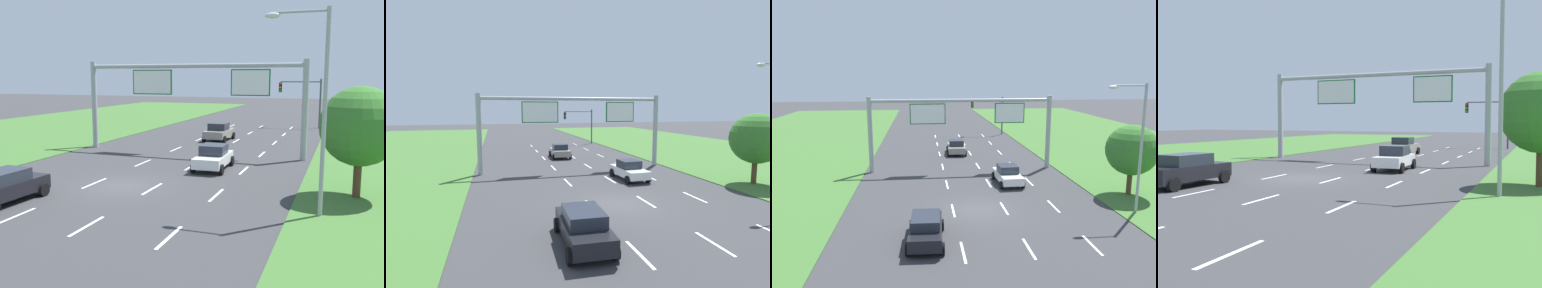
% 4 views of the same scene
% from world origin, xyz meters
% --- Properties ---
extents(ground_plane, '(200.00, 200.00, 0.00)m').
position_xyz_m(ground_plane, '(0.00, 0.00, 0.00)').
color(ground_plane, '#38383A').
extents(lane_dashes_inner_left, '(0.14, 50.40, 0.01)m').
position_xyz_m(lane_dashes_inner_left, '(-1.75, 6.00, 0.00)').
color(lane_dashes_inner_left, white).
rests_on(lane_dashes_inner_left, ground_plane).
extents(lane_dashes_inner_right, '(0.14, 50.40, 0.01)m').
position_xyz_m(lane_dashes_inner_right, '(1.75, 6.00, 0.00)').
color(lane_dashes_inner_right, white).
rests_on(lane_dashes_inner_right, ground_plane).
extents(lane_dashes_slip, '(0.14, 50.40, 0.01)m').
position_xyz_m(lane_dashes_slip, '(5.25, 6.00, 0.00)').
color(lane_dashes_slip, white).
rests_on(lane_dashes_slip, ground_plane).
extents(car_near_red, '(2.17, 4.26, 1.54)m').
position_xyz_m(car_near_red, '(-3.63, -4.55, 0.80)').
color(car_near_red, black).
rests_on(car_near_red, ground_plane).
extents(car_lead_silver, '(2.10, 4.03, 1.56)m').
position_xyz_m(car_lead_silver, '(3.33, 5.76, 0.77)').
color(car_lead_silver, white).
rests_on(car_lead_silver, ground_plane).
extents(car_mid_lane, '(2.25, 3.98, 1.62)m').
position_xyz_m(car_mid_lane, '(0.16, 17.86, 0.79)').
color(car_mid_lane, gray).
rests_on(car_mid_lane, ground_plane).
extents(sign_gantry, '(17.24, 0.44, 7.00)m').
position_xyz_m(sign_gantry, '(0.11, 10.65, 4.88)').
color(sign_gantry, '#9EA0A5').
rests_on(sign_gantry, ground_plane).
extents(traffic_light_mast, '(4.76, 0.49, 5.60)m').
position_xyz_m(traffic_light_mast, '(6.33, 30.74, 3.87)').
color(traffic_light_mast, '#47494F').
rests_on(traffic_light_mast, ground_plane).
extents(street_lamp, '(2.61, 0.32, 8.50)m').
position_xyz_m(street_lamp, '(9.88, -1.73, 5.08)').
color(street_lamp, '#9EA0A5').
rests_on(street_lamp, ground_plane).
extents(roadside_tree_near, '(3.78, 3.78, 5.38)m').
position_xyz_m(roadside_tree_near, '(11.74, 1.73, 3.48)').
color(roadside_tree_near, '#513823').
rests_on(roadside_tree_near, ground_plane).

